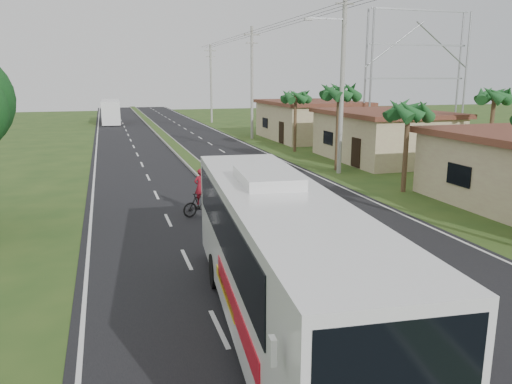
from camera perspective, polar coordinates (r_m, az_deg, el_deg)
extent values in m
plane|color=#2A491A|center=(13.75, 10.52, -13.18)|extent=(180.00, 180.00, 0.00)
cube|color=black|center=(32.02, -5.99, 2.01)|extent=(14.00, 160.00, 0.02)
cube|color=gray|center=(32.01, -5.99, 2.16)|extent=(1.20, 160.00, 0.17)
cube|color=#2A491A|center=(31.99, -5.99, 2.32)|extent=(0.95, 160.00, 0.02)
cube|color=silver|center=(31.50, -18.04, 1.24)|extent=(0.12, 160.00, 0.01)
cube|color=silver|center=(33.90, 5.21, 2.61)|extent=(0.12, 160.00, 0.01)
cube|color=tan|center=(38.68, 14.28, 6.04)|extent=(7.00, 10.00, 3.35)
cube|color=#50261C|center=(38.52, 14.43, 8.75)|extent=(7.60, 10.60, 0.32)
cube|color=tan|center=(51.12, 6.17, 8.00)|extent=(8.00, 11.00, 3.50)
cube|color=#50261C|center=(50.99, 6.22, 10.14)|extent=(8.60, 11.60, 0.32)
cylinder|color=#473321|center=(27.77, 16.74, 4.67)|extent=(0.26, 0.26, 4.60)
cylinder|color=#473321|center=(33.47, 9.31, 7.03)|extent=(0.26, 0.26, 5.40)
cylinder|color=#473321|center=(41.91, 4.49, 7.89)|extent=(0.26, 0.26, 4.80)
cylinder|color=#473321|center=(35.05, 25.24, 6.08)|extent=(0.26, 0.26, 5.20)
cylinder|color=gray|center=(32.28, 9.83, 12.68)|extent=(0.28, 0.28, 12.00)
cube|color=gray|center=(32.58, 10.14, 20.43)|extent=(1.20, 0.10, 0.10)
cube|color=gray|center=(31.96, 8.05, 19.03)|extent=(2.40, 0.10, 0.10)
cylinder|color=gray|center=(50.98, -0.47, 12.28)|extent=(0.28, 0.28, 11.00)
cube|color=gray|center=(51.15, -0.48, 17.56)|extent=(1.60, 0.12, 0.12)
cube|color=gray|center=(51.09, -0.47, 16.66)|extent=(1.20, 0.10, 0.10)
cylinder|color=gray|center=(70.40, -5.16, 12.18)|extent=(0.28, 0.28, 10.50)
cube|color=gray|center=(70.49, -5.23, 15.80)|extent=(1.60, 0.12, 0.12)
cube|color=gray|center=(70.45, -5.22, 15.15)|extent=(1.20, 0.10, 0.10)
cylinder|color=gray|center=(46.43, 12.99, 12.53)|extent=(0.18, 0.18, 12.00)
cylinder|color=gray|center=(52.08, 22.81, 11.87)|extent=(0.18, 0.18, 12.00)
cylinder|color=gray|center=(47.30, 12.38, 12.56)|extent=(0.18, 0.18, 12.00)
cylinder|color=gray|center=(52.86, 22.12, 11.93)|extent=(0.18, 0.18, 12.00)
cube|color=gray|center=(49.49, 17.86, 12.25)|extent=(10.00, 0.14, 0.14)
cube|color=gray|center=(49.59, 18.10, 15.71)|extent=(10.00, 0.14, 0.14)
cube|color=gray|center=(49.86, 18.35, 19.14)|extent=(10.00, 0.14, 0.14)
cube|color=silver|center=(11.61, 2.57, -7.46)|extent=(3.46, 11.77, 3.05)
cube|color=black|center=(11.93, 1.92, -3.50)|extent=(3.30, 9.47, 1.22)
cube|color=black|center=(6.54, 15.79, -20.39)|extent=(2.18, 0.34, 1.71)
cube|color=red|center=(10.81, 4.07, -12.58)|extent=(2.91, 5.23, 0.53)
cube|color=yellow|center=(12.19, 2.19, -10.76)|extent=(2.72, 3.11, 0.24)
cube|color=silver|center=(12.24, 1.32, 1.70)|extent=(1.56, 2.43, 0.27)
cylinder|color=black|center=(14.79, -4.62, -8.96)|extent=(0.40, 1.03, 1.01)
cylinder|color=black|center=(15.18, 3.68, -8.35)|extent=(0.40, 1.03, 1.01)
cube|color=white|center=(71.87, -16.26, 8.84)|extent=(2.49, 10.68, 2.96)
cube|color=black|center=(72.28, -16.30, 9.57)|extent=(2.50, 7.91, 1.01)
cube|color=orange|center=(70.98, -16.23, 8.34)|extent=(2.45, 5.13, 0.32)
cylinder|color=black|center=(67.58, -17.06, 7.57)|extent=(0.29, 0.89, 0.89)
cylinder|color=black|center=(67.57, -15.33, 7.67)|extent=(0.29, 0.89, 0.89)
cylinder|color=black|center=(75.88, -16.97, 8.09)|extent=(0.29, 0.89, 0.89)
cylinder|color=black|center=(75.88, -15.42, 8.19)|extent=(0.29, 0.89, 0.89)
imported|color=black|center=(22.27, -6.34, -1.43)|extent=(1.82, 1.03, 1.05)
imported|color=maroon|center=(22.09, -6.39, 0.64)|extent=(0.67, 0.55, 1.59)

